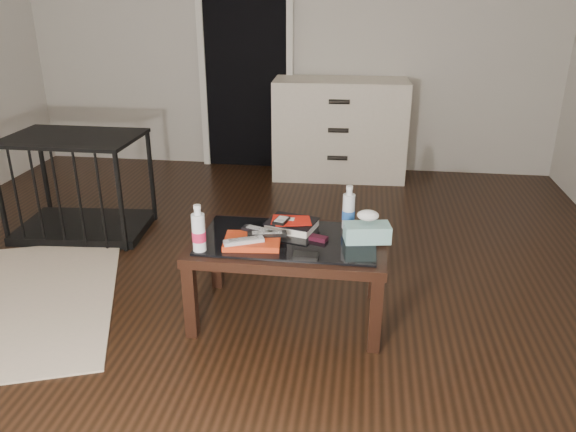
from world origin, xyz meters
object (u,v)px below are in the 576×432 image
(water_bottle_left, at_px, (198,228))
(water_bottle_right, at_px, (349,207))
(tissue_box, at_px, (367,233))
(coffee_table, at_px, (288,249))
(dresser, at_px, (340,129))
(pet_crate, at_px, (82,201))
(textbook, at_px, (292,225))

(water_bottle_left, distance_m, water_bottle_right, 0.81)
(water_bottle_left, relative_size, tissue_box, 1.03)
(coffee_table, height_order, tissue_box, tissue_box)
(coffee_table, relative_size, dresser, 0.82)
(pet_crate, relative_size, tissue_box, 4.11)
(dresser, xyz_separation_m, water_bottle_right, (0.16, -2.30, 0.13))
(textbook, relative_size, water_bottle_right, 1.05)
(pet_crate, xyz_separation_m, water_bottle_right, (1.93, -0.75, 0.35))
(dresser, distance_m, pet_crate, 2.36)
(dresser, height_order, textbook, dresser)
(pet_crate, bearing_deg, dresser, 36.67)
(water_bottle_right, bearing_deg, coffee_table, -149.50)
(textbook, distance_m, water_bottle_left, 0.54)
(textbook, xyz_separation_m, water_bottle_left, (-0.42, -0.33, 0.10))
(dresser, height_order, tissue_box, dresser)
(dresser, height_order, pet_crate, dresser)
(tissue_box, bearing_deg, water_bottle_right, 113.02)
(coffee_table, height_order, textbook, textbook)
(pet_crate, distance_m, water_bottle_right, 2.10)
(dresser, bearing_deg, pet_crate, -141.02)
(pet_crate, height_order, textbook, pet_crate)
(coffee_table, distance_m, water_bottle_left, 0.49)
(coffee_table, distance_m, pet_crate, 1.88)
(dresser, xyz_separation_m, textbook, (-0.13, -2.36, 0.03))
(textbook, height_order, water_bottle_right, water_bottle_right)
(pet_crate, relative_size, water_bottle_left, 3.97)
(water_bottle_left, xyz_separation_m, water_bottle_right, (0.71, 0.38, 0.00))
(textbook, bearing_deg, dresser, 101.68)
(dresser, bearing_deg, coffee_table, -95.44)
(water_bottle_right, bearing_deg, textbook, -169.89)
(coffee_table, distance_m, tissue_box, 0.42)
(water_bottle_left, bearing_deg, tissue_box, 15.38)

